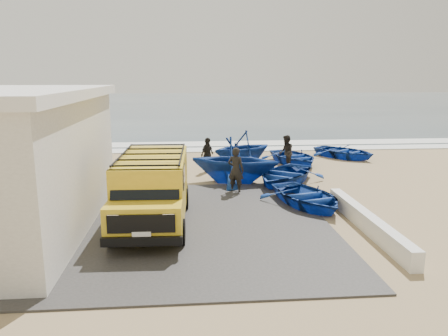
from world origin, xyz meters
name	(u,v)px	position (x,y,z in m)	size (l,w,h in m)	color
ground	(201,206)	(0.00, 0.00, 0.00)	(160.00, 160.00, 0.00)	tan
slab	(140,226)	(-2.00, -2.00, 0.03)	(12.00, 10.00, 0.05)	#3B3836
ocean	(189,104)	(0.00, 56.00, 0.00)	(180.00, 88.00, 0.01)	#385166
surf_line	(194,150)	(0.00, 12.00, 0.03)	(180.00, 1.60, 0.06)	white
surf_wash	(194,144)	(0.00, 14.50, 0.02)	(180.00, 2.20, 0.04)	white
parapet	(367,222)	(5.00, -3.00, 0.28)	(0.35, 6.00, 0.55)	silver
van	(152,187)	(-1.58, -1.79, 1.22)	(2.28, 5.36, 2.27)	yellow
boat_near_left	(307,196)	(3.83, -0.36, 0.38)	(2.62, 3.66, 0.76)	navy
boat_near_right	(284,174)	(3.79, 3.13, 0.41)	(2.83, 3.96, 0.82)	navy
boat_mid_left	(235,160)	(1.62, 3.44, 1.02)	(3.33, 3.86, 2.04)	navy
boat_mid_right	(294,157)	(5.23, 7.28, 0.39)	(2.67, 3.74, 0.78)	navy
boat_far_left	(242,148)	(2.47, 7.42, 0.91)	(2.98, 3.45, 1.82)	navy
boat_far_right	(344,152)	(8.56, 8.72, 0.38)	(2.59, 3.63, 0.75)	navy
fisherman_front	(236,170)	(1.49, 1.81, 0.93)	(0.68, 0.44, 1.86)	black
fisherman_middle	(286,152)	(4.50, 5.94, 0.87)	(0.85, 0.66, 1.75)	black
fisherman_back	(207,155)	(0.53, 5.82, 0.85)	(0.99, 0.41, 1.69)	black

